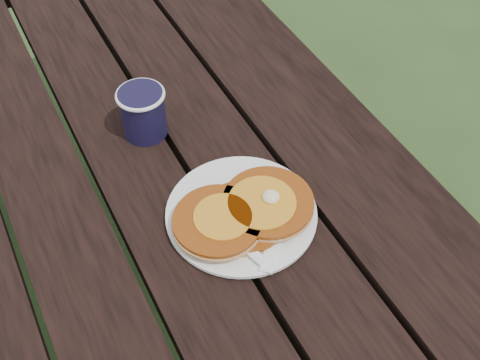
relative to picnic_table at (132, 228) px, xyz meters
name	(u,v)px	position (x,y,z in m)	size (l,w,h in m)	color
ground	(149,305)	(0.00, 0.00, -0.37)	(60.00, 60.00, 0.00)	#293E1A
picnic_table	(132,228)	(0.00, 0.00, 0.00)	(1.36, 1.80, 0.75)	black
plate	(241,214)	(0.11, -0.35, 0.39)	(0.24, 0.24, 0.01)	white
pancake_stack	(245,212)	(0.11, -0.36, 0.41)	(0.23, 0.15, 0.04)	#964410
knife	(278,225)	(0.15, -0.40, 0.39)	(0.02, 0.18, 0.01)	white
fork	(237,241)	(0.08, -0.40, 0.40)	(0.03, 0.16, 0.01)	white
coffee_cup	(143,110)	(0.05, -0.09, 0.44)	(0.09, 0.09, 0.09)	black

